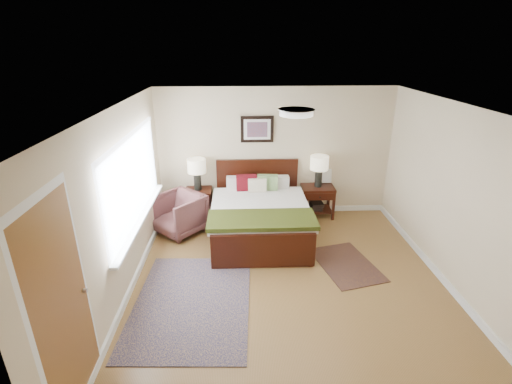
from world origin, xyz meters
TOP-DOWN VIEW (x-y plane):
  - floor at (0.00, 0.00)m, footprint 5.00×5.00m
  - back_wall at (0.00, 2.50)m, footprint 4.50×0.04m
  - front_wall at (0.00, -2.50)m, footprint 4.50×0.04m
  - left_wall at (-2.25, 0.00)m, footprint 0.04×5.00m
  - right_wall at (2.25, 0.00)m, footprint 0.04×5.00m
  - ceiling at (0.00, 0.00)m, footprint 4.50×5.00m
  - window at (-2.20, 0.70)m, footprint 0.11×2.72m
  - door at (-2.23, -1.75)m, footprint 0.06×1.00m
  - ceil_fixture at (0.00, 0.00)m, footprint 0.44×0.44m
  - bed at (-0.35, 1.48)m, footprint 1.71×2.07m
  - wall_art at (-0.35, 2.47)m, footprint 0.62×0.05m
  - nightstand_left at (-1.50, 2.25)m, footprint 0.50×0.45m
  - nightstand_right at (0.83, 2.26)m, footprint 0.63×0.47m
  - lamp_left at (-1.50, 2.27)m, footprint 0.34×0.34m
  - lamp_right at (0.83, 2.27)m, footprint 0.34×0.34m
  - armchair at (-1.80, 1.68)m, footprint 1.11×1.12m
  - rug_persian at (-1.35, -0.33)m, footprint 1.61×2.21m
  - rug_navy at (0.96, 0.48)m, footprint 1.05×1.34m

SIDE VIEW (x-z plane):
  - floor at x=0.00m, z-range 0.00..0.00m
  - rug_persian at x=-1.35m, z-range 0.00..0.01m
  - rug_navy at x=0.96m, z-range 0.00..0.01m
  - armchair at x=-1.80m, z-range 0.00..0.73m
  - nightstand_right at x=0.83m, z-range 0.07..0.69m
  - nightstand_left at x=-1.50m, z-range 0.18..0.77m
  - bed at x=-0.35m, z-range -0.04..1.07m
  - lamp_left at x=-1.50m, z-range 0.72..1.33m
  - lamp_right at x=0.83m, z-range 0.75..1.36m
  - door at x=-2.23m, z-range -0.02..2.16m
  - back_wall at x=0.00m, z-range 0.00..2.50m
  - front_wall at x=0.00m, z-range 0.00..2.50m
  - left_wall at x=-2.25m, z-range 0.00..2.50m
  - right_wall at x=2.25m, z-range 0.00..2.50m
  - window at x=-2.20m, z-range 0.72..2.04m
  - wall_art at x=-0.35m, z-range 1.47..1.97m
  - ceil_fixture at x=0.00m, z-range 2.43..2.50m
  - ceiling at x=0.00m, z-range 2.49..2.51m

